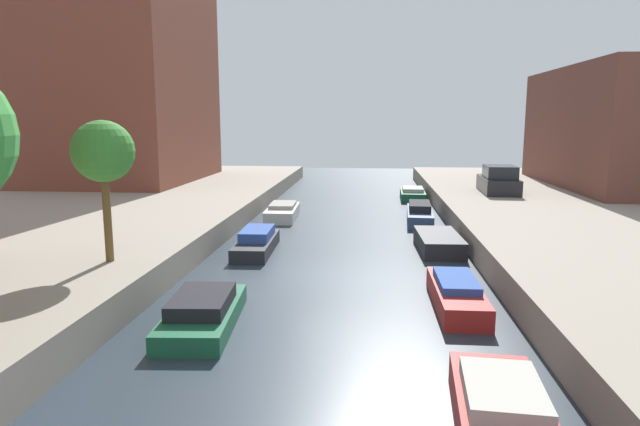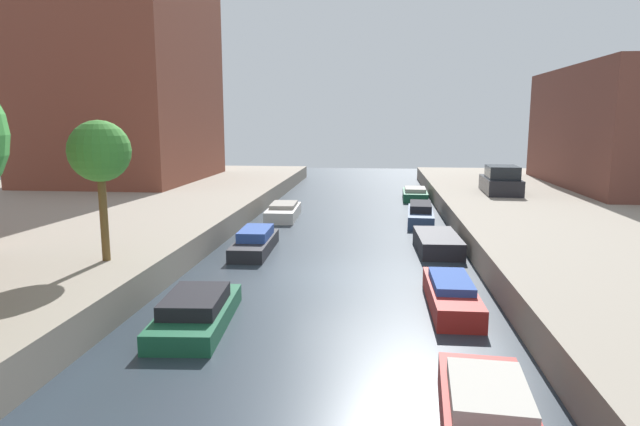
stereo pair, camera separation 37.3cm
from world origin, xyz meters
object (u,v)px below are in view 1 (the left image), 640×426
at_px(apartment_tower_far, 119,44).
at_px(moored_boat_right_5, 412,194).
at_px(moored_boat_right_2, 456,294).
at_px(moored_boat_right_3, 439,242).
at_px(street_tree_2, 103,153).
at_px(moored_boat_left_4, 282,212).
at_px(parked_car, 499,181).
at_px(moored_boat_left_3, 257,242).
at_px(moored_boat_right_4, 420,214).
at_px(moored_boat_left_2, 203,312).
at_px(moored_boat_right_1, 501,411).

bearing_deg(apartment_tower_far, moored_boat_right_5, -2.71).
relative_size(moored_boat_right_2, moored_boat_right_3, 1.10).
bearing_deg(apartment_tower_far, moored_boat_right_2, -48.62).
bearing_deg(street_tree_2, apartment_tower_far, 113.11).
height_order(moored_boat_right_2, moored_boat_right_3, moored_boat_right_2).
distance_m(apartment_tower_far, moored_boat_left_4, 18.24).
height_order(apartment_tower_far, moored_boat_right_3, apartment_tower_far).
relative_size(apartment_tower_far, street_tree_2, 4.43).
bearing_deg(parked_car, moored_boat_right_2, -105.92).
xyz_separation_m(moored_boat_left_3, moored_boat_right_4, (7.03, 7.16, 0.04)).
xyz_separation_m(street_tree_2, moored_boat_right_4, (10.32, 12.79, -3.82)).
xyz_separation_m(street_tree_2, moored_boat_right_3, (10.54, 6.51, -3.91)).
relative_size(moored_boat_left_3, moored_boat_left_4, 1.02).
distance_m(moored_boat_left_3, moored_boat_right_4, 10.03).
height_order(parked_car, moored_boat_left_2, parked_car).
xyz_separation_m(apartment_tower_far, moored_boat_right_4, (19.71, -9.21, -9.86)).
xyz_separation_m(apartment_tower_far, parked_car, (24.59, -4.81, -8.61)).
xyz_separation_m(moored_boat_left_2, moored_boat_right_5, (7.01, 23.44, -0.01)).
height_order(moored_boat_right_2, moored_boat_right_5, moored_boat_right_2).
bearing_deg(moored_boat_right_2, apartment_tower_far, 131.38).
bearing_deg(street_tree_2, moored_boat_right_1, -33.85).
height_order(parked_car, moored_boat_left_4, parked_car).
xyz_separation_m(moored_boat_left_2, moored_boat_right_4, (6.76, 15.17, 0.06)).
bearing_deg(moored_boat_left_2, apartment_tower_far, 117.98).
height_order(moored_boat_left_2, moored_boat_right_5, moored_boat_left_2).
relative_size(apartment_tower_far, moored_boat_right_5, 4.73).
relative_size(moored_boat_right_1, moored_boat_right_5, 0.91).
distance_m(parked_car, moored_boat_left_2, 22.81).
xyz_separation_m(parked_car, moored_boat_right_1, (-5.21, -23.89, -1.26)).
bearing_deg(moored_boat_right_5, moored_boat_left_3, -115.27).
distance_m(parked_car, moored_boat_left_3, 16.65).
bearing_deg(moored_boat_right_5, street_tree_2, -116.66).
distance_m(moored_boat_right_3, moored_boat_right_4, 6.28).
height_order(parked_car, moored_boat_right_1, parked_car).
relative_size(moored_boat_left_2, moored_boat_right_3, 1.11).
relative_size(moored_boat_right_1, moored_boat_right_2, 0.88).
height_order(apartment_tower_far, moored_boat_right_5, apartment_tower_far).
height_order(moored_boat_left_2, moored_boat_left_4, moored_boat_left_2).
xyz_separation_m(moored_boat_left_2, moored_boat_left_3, (-0.27, 8.01, 0.02)).
relative_size(moored_boat_left_3, moored_boat_right_1, 1.15).
relative_size(moored_boat_right_2, moored_boat_right_5, 1.04).
bearing_deg(moored_boat_left_3, moored_boat_left_2, -88.04).
xyz_separation_m(street_tree_2, moored_boat_left_3, (3.29, 5.63, -3.86)).
relative_size(street_tree_2, moored_boat_left_2, 1.02).
bearing_deg(parked_car, moored_boat_right_5, 140.14).
bearing_deg(moored_boat_right_1, moored_boat_left_4, 109.03).
bearing_deg(moored_boat_right_5, moored_boat_right_4, -91.71).
bearing_deg(parked_car, moored_boat_left_3, -135.86).
bearing_deg(street_tree_2, moored_boat_right_4, 51.08).
distance_m(moored_boat_left_2, moored_boat_left_4, 15.58).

